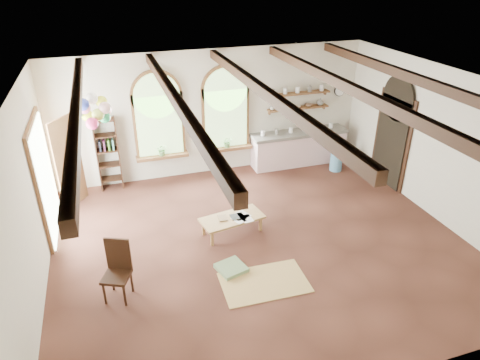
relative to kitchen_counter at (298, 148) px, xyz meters
name	(u,v)px	position (x,y,z in m)	size (l,w,h in m)	color
floor	(260,242)	(-2.30, -3.20, -0.48)	(8.00, 8.00, 0.00)	brown
ceiling_beams	(264,91)	(-2.30, -3.20, 2.62)	(6.20, 6.80, 0.18)	#331F10
window_left	(159,119)	(-3.70, 0.23, 1.16)	(1.30, 0.28, 2.20)	brown
window_right	(226,112)	(-2.00, 0.23, 1.16)	(1.30, 0.28, 2.20)	brown
left_doorway	(45,180)	(-6.25, -1.40, 0.67)	(0.10, 1.90, 2.50)	brown
right_doorway	(391,142)	(1.65, -1.70, 0.62)	(0.10, 1.30, 2.40)	black
kitchen_counter	(298,148)	(0.00, 0.00, 0.00)	(2.68, 0.62, 0.94)	silver
wall_shelf_lower	(298,108)	(0.00, 0.18, 1.07)	(1.70, 0.24, 0.04)	brown
wall_shelf_upper	(299,93)	(0.00, 0.18, 1.47)	(1.70, 0.24, 0.04)	brown
wall_clock	(340,90)	(1.25, 0.25, 1.42)	(0.32, 0.32, 0.04)	black
bookshelf	(108,154)	(-5.00, 0.12, 0.42)	(0.53, 0.32, 1.80)	#331F10
coffee_table	(232,219)	(-2.73, -2.70, -0.15)	(1.38, 0.81, 0.37)	tan
side_chair	(118,282)	(-5.09, -3.94, -0.17)	(0.56, 0.56, 1.06)	#331F10
floor_mat	(264,282)	(-2.64, -4.37, -0.47)	(1.51, 0.93, 0.02)	tan
floor_cushion	(231,268)	(-3.10, -3.86, -0.43)	(0.48, 0.48, 0.08)	gray
water_jug_a	(336,161)	(0.80, -0.70, -0.20)	(0.33, 0.33, 0.64)	#61A2D1
water_jug_b	(333,152)	(1.00, -0.14, -0.20)	(0.33, 0.33, 0.63)	#61A2D1
balloon_cluster	(94,110)	(-5.13, -0.90, 1.86)	(0.81, 0.90, 1.15)	white
table_book	(218,219)	(-3.01, -2.68, -0.10)	(0.17, 0.25, 0.02)	olive
tablet	(235,217)	(-2.67, -2.71, -0.10)	(0.16, 0.24, 0.01)	black
potted_plant_left	(162,150)	(-3.70, 0.12, 0.37)	(0.27, 0.23, 0.30)	#598C4C
potted_plant_right	(227,142)	(-2.00, 0.12, 0.37)	(0.27, 0.23, 0.30)	#598C4C
shelf_cup_a	(272,108)	(-0.75, 0.18, 1.14)	(0.12, 0.10, 0.10)	white
shelf_cup_b	(284,107)	(-0.40, 0.18, 1.14)	(0.10, 0.10, 0.09)	beige
shelf_bowl_a	(297,106)	(-0.05, 0.18, 1.12)	(0.22, 0.22, 0.05)	beige
shelf_bowl_b	(309,105)	(0.30, 0.18, 1.12)	(0.20, 0.20, 0.06)	#8C664C
shelf_vase	(320,102)	(0.65, 0.18, 1.19)	(0.18, 0.18, 0.19)	slate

